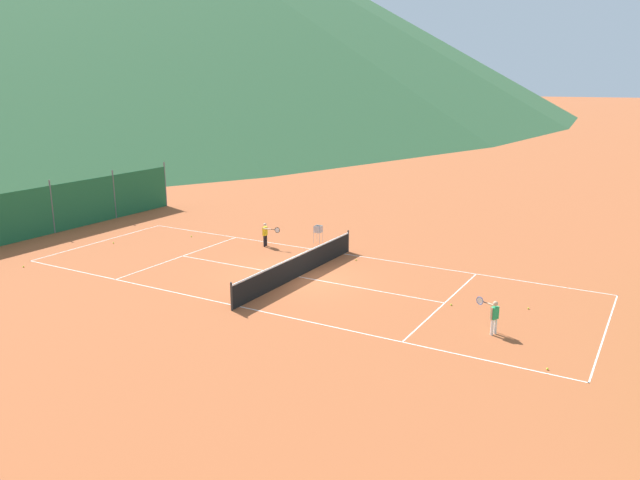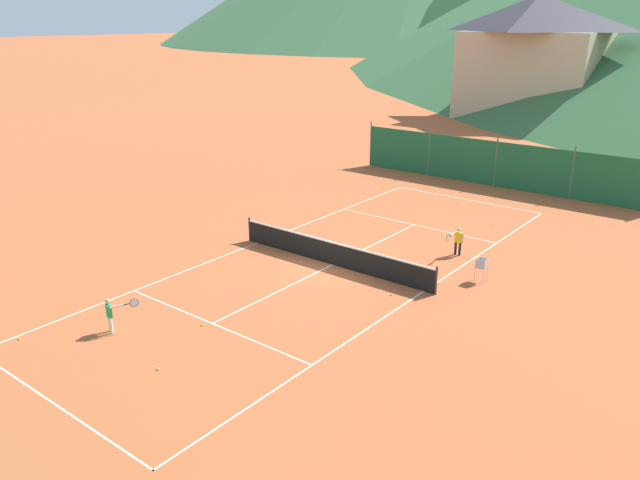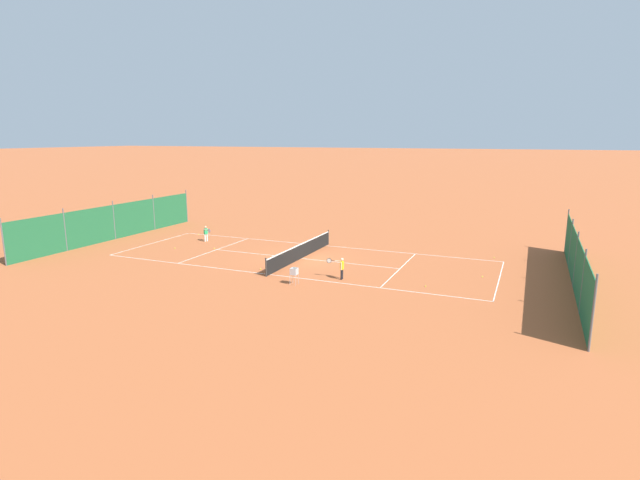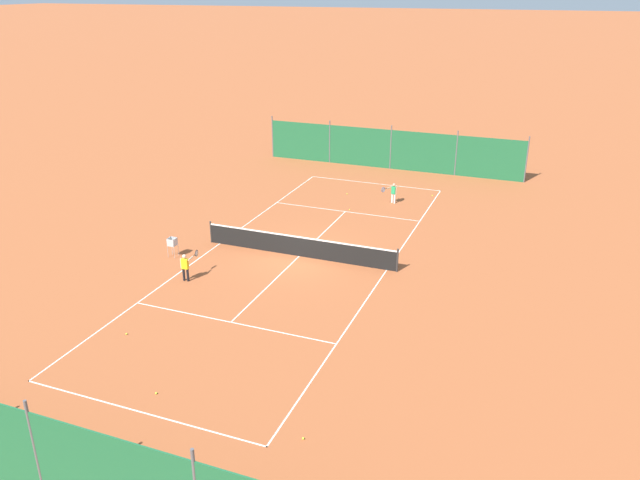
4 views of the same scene
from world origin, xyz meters
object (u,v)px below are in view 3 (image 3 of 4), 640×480
Objects in this scene: player_far_service at (341,267)px; tennis_ball_alley_left at (175,248)px; tennis_net at (301,251)px; tennis_ball_mid_court at (482,277)px; tennis_ball_by_net_left at (425,286)px; tennis_ball_far_corner at (199,234)px; tennis_ball_by_net_right at (494,258)px; player_near_baseline at (206,232)px; tennis_ball_near_corner at (214,248)px; tennis_ball_service_box at (261,269)px; ball_hopper at (294,272)px.

tennis_ball_alley_left is at bearing -100.76° from player_far_service.
player_far_service is 18.04× the size of tennis_ball_alley_left.
player_far_service reaches higher than tennis_ball_alley_left.
tennis_net is 11.03m from tennis_ball_mid_court.
tennis_ball_by_net_left is 3.92m from tennis_ball_mid_court.
tennis_ball_by_net_right is (-1.05, 22.04, 0.00)m from tennis_ball_far_corner.
tennis_ball_alley_left is (0.88, -9.24, -0.47)m from tennis_net.
player_near_baseline is at bearing -113.10° from player_far_service.
player_near_baseline is 3.01m from tennis_ball_alley_left.
tennis_ball_far_corner and tennis_ball_by_net_right have the same top height.
tennis_ball_alley_left is at bearing 17.79° from tennis_ball_far_corner.
tennis_ball_by_net_right is at bearing 138.66° from player_far_service.
tennis_ball_by_net_left and tennis_ball_near_corner have the same top height.
tennis_ball_mid_court is (-3.38, 7.04, -0.66)m from player_far_service.
player_far_service is 18.04× the size of tennis_ball_service_box.
player_far_service is 18.04× the size of tennis_ball_by_net_right.
tennis_ball_by_net_left is at bearing 70.40° from tennis_ball_far_corner.
player_near_baseline is 17.35× the size of tennis_ball_near_corner.
tennis_ball_mid_court is at bearing -3.00° from tennis_ball_by_net_right.
player_far_service is at bearing 135.16° from ball_hopper.
player_far_service is (3.39, 3.98, 0.20)m from tennis_net.
player_far_service reaches higher than tennis_ball_far_corner.
tennis_ball_service_box is (0.37, -9.53, 0.00)m from tennis_ball_by_net_left.
tennis_ball_alley_left is 0.07× the size of ball_hopper.
tennis_ball_far_corner is at bearing -162.21° from tennis_ball_alley_left.
tennis_ball_alley_left and tennis_ball_by_net_right have the same top height.
player_near_baseline is at bearing 48.42° from tennis_ball_far_corner.
player_far_service is at bearing 63.84° from tennis_ball_far_corner.
tennis_net is at bearing 163.03° from tennis_ball_service_box.
ball_hopper is at bearing 58.22° from tennis_ball_near_corner.
tennis_ball_near_corner is at bearing -121.78° from ball_hopper.
tennis_ball_mid_court is 1.00× the size of tennis_ball_alley_left.
tennis_net is at bearing 88.76° from tennis_ball_near_corner.
tennis_ball_service_box is 14.83m from tennis_ball_by_net_right.
tennis_ball_by_net_right is at bearing 137.97° from ball_hopper.
tennis_ball_near_corner is (-0.15, -6.69, -0.47)m from tennis_net.
tennis_ball_far_corner is (-6.86, -19.26, 0.00)m from tennis_ball_by_net_left.
tennis_ball_mid_court and tennis_ball_far_corner have the same top height.
tennis_ball_far_corner is 1.00× the size of tennis_ball_by_net_right.
tennis_ball_by_net_right is (-2.88, 19.97, -0.64)m from player_near_baseline.
tennis_net reaches higher than tennis_ball_alley_left.
ball_hopper is at bearing -44.84° from player_far_service.
tennis_ball_service_box is at bearing 73.10° from tennis_ball_alley_left.
tennis_net is 8.02× the size of player_near_baseline.
ball_hopper is at bearing -70.33° from tennis_ball_by_net_left.
tennis_ball_near_corner is 1.00× the size of tennis_ball_alley_left.
tennis_ball_service_box is 1.00× the size of tennis_ball_by_net_right.
ball_hopper is (5.30, 2.09, 0.15)m from tennis_net.
ball_hopper reaches higher than tennis_ball_mid_court.
tennis_net is 5.23m from player_far_service.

